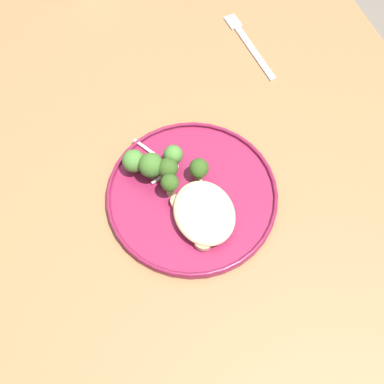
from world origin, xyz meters
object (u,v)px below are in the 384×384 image
(seared_scallop_tiny_bay, at_px, (203,241))
(seared_scallop_rear_pale, at_px, (209,227))
(broccoli_floret_small_sprig, at_px, (151,165))
(broccoli_floret_tall_stalk, at_px, (170,185))
(seared_scallop_left_edge, at_px, (177,201))
(dinner_plate, at_px, (192,195))
(dinner_fork, at_px, (248,44))
(broccoli_floret_rear_charred, at_px, (134,161))
(broccoli_floret_split_head, at_px, (199,169))
(seared_scallop_right_edge, at_px, (181,212))
(broccoli_floret_near_rim, at_px, (171,156))
(broccoli_floret_front_edge, at_px, (168,169))
(seared_scallop_half_hidden, at_px, (207,212))

(seared_scallop_tiny_bay, bearing_deg, seared_scallop_rear_pale, 137.59)
(broccoli_floret_small_sprig, bearing_deg, broccoli_floret_tall_stalk, 21.39)
(broccoli_floret_small_sprig, bearing_deg, seared_scallop_left_edge, 17.88)
(dinner_plate, xyz_separation_m, dinner_fork, (-0.28, 0.23, -0.01))
(broccoli_floret_rear_charred, bearing_deg, broccoli_floret_split_head, 61.54)
(seared_scallop_right_edge, height_order, seared_scallop_rear_pale, seared_scallop_rear_pale)
(seared_scallop_left_edge, height_order, broccoli_floret_split_head, broccoli_floret_split_head)
(seared_scallop_rear_pale, xyz_separation_m, dinner_fork, (-0.35, 0.23, -0.02))
(dinner_plate, relative_size, broccoli_floret_near_rim, 5.87)
(seared_scallop_rear_pale, distance_m, broccoli_floret_split_head, 0.10)
(dinner_plate, height_order, broccoli_floret_front_edge, broccoli_floret_front_edge)
(broccoli_floret_rear_charred, distance_m, broccoli_floret_tall_stalk, 0.08)
(dinner_plate, relative_size, broccoli_floret_small_sprig, 5.00)
(seared_scallop_left_edge, distance_m, broccoli_floret_rear_charred, 0.10)
(broccoli_floret_split_head, bearing_deg, seared_scallop_rear_pale, -12.22)
(seared_scallop_right_edge, relative_size, seared_scallop_left_edge, 1.00)
(seared_scallop_right_edge, height_order, seared_scallop_tiny_bay, same)
(seared_scallop_left_edge, bearing_deg, broccoli_floret_small_sprig, -162.12)
(seared_scallop_rear_pale, relative_size, seared_scallop_half_hidden, 0.98)
(seared_scallop_tiny_bay, xyz_separation_m, broccoli_floret_front_edge, (-0.13, -0.01, 0.02))
(broccoli_floret_front_edge, bearing_deg, broccoli_floret_small_sprig, -123.40)
(broccoli_floret_tall_stalk, bearing_deg, broccoli_floret_split_head, 104.35)
(seared_scallop_left_edge, xyz_separation_m, broccoli_floret_near_rim, (-0.07, 0.02, 0.02))
(dinner_plate, bearing_deg, broccoli_floret_tall_stalk, -112.54)
(broccoli_floret_rear_charred, xyz_separation_m, dinner_fork, (-0.20, 0.30, -0.04))
(broccoli_floret_split_head, bearing_deg, broccoli_floret_rear_charred, -118.46)
(broccoli_floret_small_sprig, relative_size, broccoli_floret_split_head, 1.23)
(broccoli_floret_tall_stalk, bearing_deg, dinner_plate, 67.46)
(seared_scallop_left_edge, height_order, seared_scallop_half_hidden, seared_scallop_half_hidden)
(seared_scallop_tiny_bay, bearing_deg, broccoli_floret_split_head, 162.03)
(broccoli_floret_front_edge, xyz_separation_m, broccoli_floret_rear_charred, (-0.04, -0.05, -0.01))
(seared_scallop_rear_pale, distance_m, dinner_fork, 0.42)
(dinner_plate, distance_m, seared_scallop_left_edge, 0.03)
(seared_scallop_right_edge, xyz_separation_m, broccoli_floret_rear_charred, (-0.11, -0.04, 0.02))
(broccoli_floret_split_head, bearing_deg, broccoli_floret_front_edge, -106.16)
(broccoli_floret_split_head, bearing_deg, broccoli_floret_near_rim, -136.79)
(seared_scallop_half_hidden, xyz_separation_m, broccoli_floret_tall_stalk, (-0.06, -0.04, 0.02))
(broccoli_floret_front_edge, bearing_deg, broccoli_floret_split_head, 73.84)
(broccoli_floret_tall_stalk, bearing_deg, seared_scallop_rear_pale, 22.48)
(seared_scallop_rear_pale, distance_m, broccoli_floret_near_rim, 0.14)
(dinner_plate, bearing_deg, broccoli_floret_near_rim, -168.98)
(seared_scallop_right_edge, distance_m, broccoli_floret_split_head, 0.08)
(seared_scallop_rear_pale, bearing_deg, seared_scallop_right_edge, -143.34)
(broccoli_floret_split_head, relative_size, broccoli_floret_front_edge, 0.85)
(broccoli_floret_split_head, height_order, broccoli_floret_rear_charred, broccoli_floret_rear_charred)
(dinner_plate, distance_m, seared_scallop_half_hidden, 0.05)
(seared_scallop_left_edge, xyz_separation_m, broccoli_floret_rear_charred, (-0.09, -0.05, 0.02))
(broccoli_floret_split_head, bearing_deg, dinner_plate, -39.53)
(seared_scallop_rear_pale, xyz_separation_m, seared_scallop_left_edge, (-0.06, -0.03, -0.00))
(broccoli_floret_front_edge, bearing_deg, dinner_fork, 132.86)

